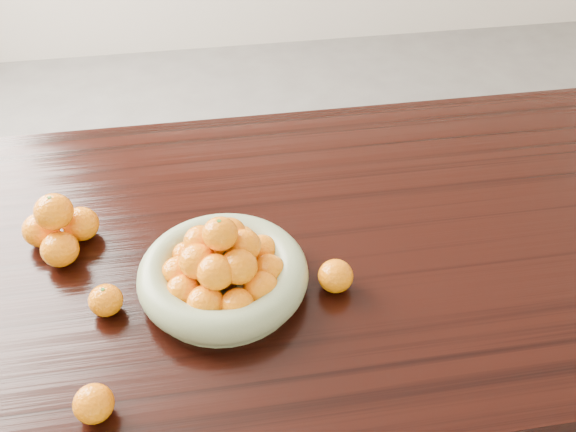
{
  "coord_description": "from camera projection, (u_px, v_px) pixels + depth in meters",
  "views": [
    {
      "loc": [
        -0.17,
        -0.98,
        1.66
      ],
      "look_at": [
        -0.01,
        -0.02,
        0.83
      ],
      "focal_mm": 40.0,
      "sensor_mm": 36.0,
      "label": 1
    }
  ],
  "objects": [
    {
      "name": "orange_pyramid",
      "position": [
        59.0,
        228.0,
        1.3
      ],
      "size": [
        0.15,
        0.15,
        0.13
      ],
      "rotation": [
        0.0,
        0.0,
        0.07
      ],
      "color": "orange",
      "rests_on": "dining_table"
    },
    {
      "name": "loose_orange_1",
      "position": [
        94.0,
        404.0,
        1.01
      ],
      "size": [
        0.07,
        0.07,
        0.06
      ],
      "primitive_type": "ellipsoid",
      "color": "orange",
      "rests_on": "dining_table"
    },
    {
      "name": "fruit_bowl",
      "position": [
        223.0,
        272.0,
        1.21
      ],
      "size": [
        0.33,
        0.33,
        0.17
      ],
      "rotation": [
        0.0,
        0.0,
        -0.32
      ],
      "color": "gray",
      "rests_on": "dining_table"
    },
    {
      "name": "loose_orange_0",
      "position": [
        106.0,
        300.0,
        1.18
      ],
      "size": [
        0.06,
        0.06,
        0.06
      ],
      "primitive_type": "ellipsoid",
      "color": "orange",
      "rests_on": "dining_table"
    },
    {
      "name": "ground",
      "position": [
        290.0,
        431.0,
        1.84
      ],
      "size": [
        5.0,
        5.0,
        0.0
      ],
      "primitive_type": "plane",
      "color": "#625F5C",
      "rests_on": "ground"
    },
    {
      "name": "loose_orange_2",
      "position": [
        336.0,
        276.0,
        1.22
      ],
      "size": [
        0.07,
        0.07,
        0.06
      ],
      "primitive_type": "ellipsoid",
      "color": "orange",
      "rests_on": "dining_table"
    },
    {
      "name": "dining_table",
      "position": [
        291.0,
        268.0,
        1.41
      ],
      "size": [
        2.0,
        1.0,
        0.75
      ],
      "color": "black",
      "rests_on": "ground"
    }
  ]
}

